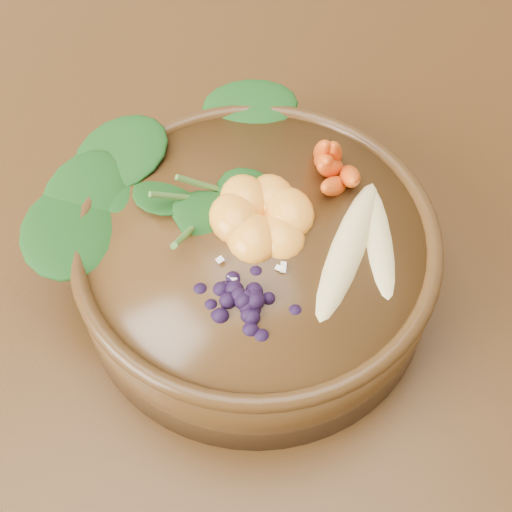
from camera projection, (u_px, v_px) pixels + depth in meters
dining_table at (123, 340)px, 0.65m from camera, size 1.60×0.90×0.75m
stoneware_bowl at (256, 263)px, 0.55m from camera, size 0.36×0.36×0.07m
kale_heap at (212, 154)px, 0.53m from camera, size 0.23×0.22×0.04m
carrot_cluster at (335, 134)px, 0.52m from camera, size 0.07×0.07×0.07m
banana_halves at (366, 233)px, 0.50m from camera, size 0.11×0.14×0.03m
mandarin_cluster at (262, 205)px, 0.51m from camera, size 0.11×0.11×0.03m
blueberry_pile at (248, 287)px, 0.47m from camera, size 0.15×0.14×0.04m
coconut_flakes at (255, 254)px, 0.50m from camera, size 0.10×0.09×0.01m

